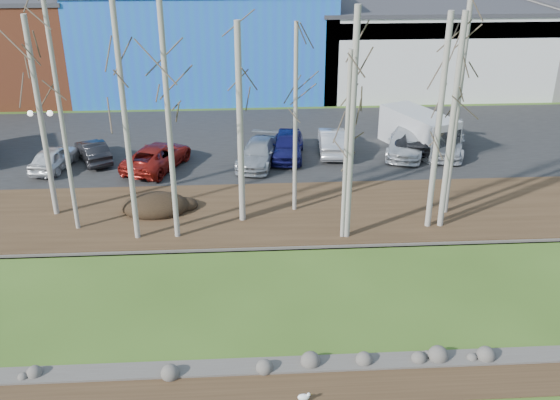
{
  "coord_description": "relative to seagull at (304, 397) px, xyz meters",
  "views": [
    {
      "loc": [
        -3.2,
        -13.15,
        13.6
      ],
      "look_at": [
        -1.74,
        10.75,
        2.5
      ],
      "focal_mm": 40.0,
      "sensor_mm": 36.0,
      "label": 1
    }
  ],
  "objects": [
    {
      "name": "building_white",
      "position": [
        13.58,
        37.52,
        3.24
      ],
      "size": [
        18.36,
        12.24,
        6.8
      ],
      "color": "silver",
      "rests_on": "ground"
    },
    {
      "name": "building_blue",
      "position": [
        -4.42,
        37.54,
        3.98
      ],
      "size": [
        20.4,
        12.24,
        8.3
      ],
      "color": "blue",
      "rests_on": "ground"
    },
    {
      "name": "van_white",
      "position": [
        9.25,
        21.38,
        1.11
      ],
      "size": [
        4.12,
        5.67,
        2.29
      ],
      "rotation": [
        0.0,
        0.0,
        0.42
      ],
      "color": "silver",
      "rests_on": "parking_lot"
    },
    {
      "name": "birch_11",
      "position": [
        -4.76,
        10.75,
        5.53
      ],
      "size": [
        0.24,
        0.24,
        11.11
      ],
      "color": "#A8A699",
      "rests_on": "far_bank"
    },
    {
      "name": "car_6",
      "position": [
        8.98,
        21.61,
        0.72
      ],
      "size": [
        3.72,
        5.88,
        1.51
      ],
      "primitive_type": "imported",
      "rotation": [
        0.0,
        0.0,
        2.9
      ],
      "color": "#252427",
      "rests_on": "parking_lot"
    },
    {
      "name": "river",
      "position": [
        1.58,
        5.74,
        -0.18
      ],
      "size": [
        80.0,
        8.0,
        0.9
      ],
      "primitive_type": null,
      "color": "#111F2F",
      "rests_on": "ground"
    },
    {
      "name": "birch_0",
      "position": [
        -10.9,
        13.49,
        4.72
      ],
      "size": [
        0.26,
        0.26,
        9.49
      ],
      "color": "#A8A699",
      "rests_on": "far_bank"
    },
    {
      "name": "car_0",
      "position": [
        -12.53,
        19.47,
        0.64
      ],
      "size": [
        2.34,
        4.19,
        1.35
      ],
      "primitive_type": "imported",
      "rotation": [
        0.0,
        0.0,
        2.94
      ],
      "color": "silver",
      "rests_on": "parking_lot"
    },
    {
      "name": "birch_2",
      "position": [
        -1.78,
        12.27,
        4.64
      ],
      "size": [
        0.29,
        0.29,
        9.34
      ],
      "color": "#A8A699",
      "rests_on": "far_bank"
    },
    {
      "name": "far_bank_rocks",
      "position": [
        1.58,
        9.84,
        -0.18
      ],
      "size": [
        80.0,
        0.8,
        0.46
      ],
      "primitive_type": null,
      "color": "#47423D",
      "rests_on": "ground"
    },
    {
      "name": "car_2",
      "position": [
        -6.62,
        19.18,
        0.68
      ],
      "size": [
        4.13,
        5.63,
        1.42
      ],
      "primitive_type": "imported",
      "rotation": [
        0.0,
        0.0,
        2.75
      ],
      "color": "maroon",
      "rests_on": "parking_lot"
    },
    {
      "name": "far_bank",
      "position": [
        1.58,
        13.04,
        -0.1
      ],
      "size": [
        80.0,
        7.0,
        0.15
      ],
      "primitive_type": "cube",
      "color": "#382616",
      "rests_on": "ground"
    },
    {
      "name": "seagull",
      "position": [
        0.0,
        0.0,
        0.0
      ],
      "size": [
        0.44,
        0.21,
        0.32
      ],
      "rotation": [
        0.0,
        0.0,
        0.03
      ],
      "color": "gold",
      "rests_on": "ground"
    },
    {
      "name": "birch_3",
      "position": [
        -6.56,
        10.75,
        5.53
      ],
      "size": [
        0.24,
        0.24,
        11.11
      ],
      "color": "#A8A699",
      "rests_on": "far_bank"
    },
    {
      "name": "birch_7",
      "position": [
        7.52,
        11.08,
        4.88
      ],
      "size": [
        0.27,
        0.27,
        9.82
      ],
      "color": "#A8A699",
      "rests_on": "far_bank"
    },
    {
      "name": "street_lamp",
      "position": [
        -12.72,
        18.99,
        2.81
      ],
      "size": [
        1.39,
        0.36,
        3.61
      ],
      "rotation": [
        0.0,
        0.0,
        -0.04
      ],
      "color": "#262628",
      "rests_on": "parking_lot"
    },
    {
      "name": "birch_8",
      "position": [
        8.18,
        12.52,
        5.15
      ],
      "size": [
        0.26,
        0.26,
        10.35
      ],
      "color": "#A8A699",
      "rests_on": "far_bank"
    },
    {
      "name": "car_4",
      "position": [
        0.98,
        20.49,
        0.73
      ],
      "size": [
        2.35,
        4.71,
        1.54
      ],
      "primitive_type": "imported",
      "rotation": [
        0.0,
        0.0,
        -0.12
      ],
      "color": "#151555",
      "rests_on": "parking_lot"
    },
    {
      "name": "car_3",
      "position": [
        -0.83,
        19.48,
        0.65
      ],
      "size": [
        2.97,
        5.06,
        1.38
      ],
      "primitive_type": "imported",
      "rotation": [
        0.0,
        0.0,
        -0.23
      ],
      "color": "#A0A4A8",
      "rests_on": "parking_lot"
    },
    {
      "name": "car_8",
      "position": [
        8.23,
        20.72,
        0.71
      ],
      "size": [
        3.59,
        5.54,
        1.49
      ],
      "primitive_type": "imported",
      "rotation": [
        0.0,
        0.0,
        -0.32
      ],
      "color": "silver",
      "rests_on": "parking_lot"
    },
    {
      "name": "birch_10",
      "position": [
        6.92,
        11.08,
        4.88
      ],
      "size": [
        0.27,
        0.27,
        9.82
      ],
      "color": "#A8A699",
      "rests_on": "far_bank"
    },
    {
      "name": "near_bank_rocks",
      "position": [
        1.58,
        1.64,
        -0.18
      ],
      "size": [
        80.0,
        0.8,
        0.5
      ],
      "primitive_type": null,
      "color": "#47423D",
      "rests_on": "ground"
    },
    {
      "name": "parking_lot",
      "position": [
        1.58,
        23.54,
        -0.11
      ],
      "size": [
        80.0,
        14.0,
        0.14
      ],
      "primitive_type": "cube",
      "color": "black",
      "rests_on": "ground"
    },
    {
      "name": "dirt_strip",
      "position": [
        1.58,
        0.64,
        -0.16
      ],
      "size": [
        80.0,
        1.8,
        0.03
      ],
      "primitive_type": "cube",
      "color": "#382616",
      "rests_on": "ground"
    },
    {
      "name": "birch_1",
      "position": [
        -9.49,
        11.86,
        5.78
      ],
      "size": [
        0.2,
        0.2,
        11.61
      ],
      "color": "#A8A699",
      "rests_on": "far_bank"
    },
    {
      "name": "birch_5",
      "position": [
        0.8,
        13.24,
        4.53
      ],
      "size": [
        0.2,
        0.2,
        9.11
      ],
      "color": "#A8A699",
      "rests_on": "far_bank"
    },
    {
      "name": "car_1",
      "position": [
        -10.54,
        20.51,
        0.6
      ],
      "size": [
        2.9,
        4.06,
        1.27
      ],
      "primitive_type": "imported",
      "rotation": [
        0.0,
        0.0,
        3.6
      ],
      "color": "black",
      "rests_on": "parking_lot"
    },
    {
      "name": "car_5",
      "position": [
        3.78,
        21.12,
        0.72
      ],
      "size": [
        1.92,
        4.7,
        1.52
      ],
      "primitive_type": "imported",
      "rotation": [
        0.0,
        0.0,
        3.07
      ],
      "color": "silver",
      "rests_on": "parking_lot"
    },
    {
      "name": "dirt_mound",
      "position": [
        -6.07,
        13.47,
        0.3
      ],
      "size": [
        3.29,
        2.33,
        0.65
      ],
      "primitive_type": "ellipsoid",
      "color": "black",
      "rests_on": "far_bank"
    },
    {
      "name": "birch_6",
      "position": [
        2.74,
        10.28,
        4.21
      ],
      "size": [
        0.2,
        0.2,
        8.47
      ],
      "color": "#A8A699",
      "rests_on": "far_bank"
    },
    {
      "name": "birch_4",
      "position": [
        2.94,
        10.29,
        5.07
      ],
      "size": [
        0.28,
        0.28,
        10.2
      ],
      "color": "#A8A699",
      "rests_on": "far_bank"
    },
    {
      "name": "car_7",
      "position": [
        10.72,
        20.72,
        0.71
      ],
      "size": [
        3.59,
        5.54,
        1.49
      ],
      "primitive_type": "imported",
      "rotation": [
        0.0,
        0.0,
        -0.32
      ],
      "color": "silver",
      "rests_on": "parking_lot"
    }
  ]
}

